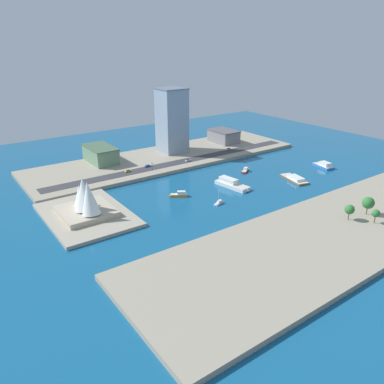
# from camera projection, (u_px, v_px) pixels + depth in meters

# --- Properties ---
(ground_plane) EXTENTS (440.00, 440.00, 0.00)m
(ground_plane) POSITION_uv_depth(u_px,v_px,m) (231.00, 188.00, 265.29)
(ground_plane) COLOR #145684
(quay_west) EXTENTS (70.00, 240.00, 2.72)m
(quay_west) POSITION_uv_depth(u_px,v_px,m) (333.00, 232.00, 201.60)
(quay_west) COLOR #9E937F
(quay_west) RESTS_ON ground_plane
(quay_east) EXTENTS (70.00, 240.00, 2.72)m
(quay_east) POSITION_uv_depth(u_px,v_px,m) (168.00, 158.00, 327.94)
(quay_east) COLOR #9E937F
(quay_east) RESTS_ON ground_plane
(peninsula_point) EXTENTS (64.26, 45.39, 2.00)m
(peninsula_point) POSITION_uv_depth(u_px,v_px,m) (87.00, 215.00, 222.47)
(peninsula_point) COLOR #A89E89
(peninsula_point) RESTS_ON ground_plane
(road_strip) EXTENTS (11.22, 228.00, 0.15)m
(road_strip) POSITION_uv_depth(u_px,v_px,m) (180.00, 162.00, 312.57)
(road_strip) COLOR #38383D
(road_strip) RESTS_ON quay_east
(water_taxi_orange) EXTENTS (9.32, 11.64, 3.78)m
(water_taxi_orange) POSITION_uv_depth(u_px,v_px,m) (179.00, 194.00, 250.52)
(water_taxi_orange) COLOR orange
(water_taxi_orange) RESTS_ON ground_plane
(tugboat_red) EXTENTS (8.21, 10.78, 3.27)m
(tugboat_red) POSITION_uv_depth(u_px,v_px,m) (245.00, 170.00, 296.97)
(tugboat_red) COLOR red
(tugboat_red) RESTS_ON ground_plane
(barge_flat_brown) EXTENTS (26.05, 14.63, 3.34)m
(barge_flat_brown) POSITION_uv_depth(u_px,v_px,m) (295.00, 179.00, 279.28)
(barge_flat_brown) COLOR brown
(barge_flat_brown) RESTS_ON ground_plane
(catamaran_blue) EXTENTS (19.15, 10.90, 4.83)m
(catamaran_blue) POSITION_uv_depth(u_px,v_px,m) (324.00, 165.00, 307.10)
(catamaran_blue) COLOR blue
(catamaran_blue) RESTS_ON ground_plane
(ferry_white_commuter) EXTENTS (28.69, 12.33, 5.78)m
(ferry_white_commuter) POSITION_uv_depth(u_px,v_px,m) (231.00, 184.00, 266.94)
(ferry_white_commuter) COLOR silver
(ferry_white_commuter) RESTS_ON ground_plane
(sailboat_small_white) EXTENTS (4.80, 8.46, 10.13)m
(sailboat_small_white) POSITION_uv_depth(u_px,v_px,m) (219.00, 203.00, 239.27)
(sailboat_small_white) COLOR white
(sailboat_small_white) RESTS_ON ground_plane
(warehouse_low_gray) EXTENTS (29.10, 20.09, 11.96)m
(warehouse_low_gray) POSITION_uv_depth(u_px,v_px,m) (224.00, 136.00, 370.87)
(warehouse_low_gray) COLOR gray
(warehouse_low_gray) RESTS_ON quay_east
(tower_tall_glass) EXTENTS (22.47, 23.13, 55.89)m
(tower_tall_glass) POSITION_uv_depth(u_px,v_px,m) (172.00, 121.00, 331.99)
(tower_tall_glass) COLOR #8C9EB2
(tower_tall_glass) RESTS_ON quay_east
(terminal_long_green) EXTENTS (35.25, 19.47, 13.02)m
(terminal_long_green) POSITION_uv_depth(u_px,v_px,m) (101.00, 154.00, 310.54)
(terminal_long_green) COLOR slate
(terminal_long_green) RESTS_ON quay_east
(hatchback_blue) EXTENTS (1.89, 4.91, 1.56)m
(hatchback_blue) POSITION_uv_depth(u_px,v_px,m) (148.00, 166.00, 299.78)
(hatchback_blue) COLOR black
(hatchback_blue) RESTS_ON road_strip
(van_white) EXTENTS (1.98, 4.65, 1.51)m
(van_white) POSITION_uv_depth(u_px,v_px,m) (188.00, 160.00, 313.51)
(van_white) COLOR black
(van_white) RESTS_ON road_strip
(taxi_yellow_cab) EXTENTS (2.10, 4.95, 1.44)m
(taxi_yellow_cab) POSITION_uv_depth(u_px,v_px,m) (128.00, 171.00, 288.45)
(taxi_yellow_cab) COLOR black
(taxi_yellow_cab) RESTS_ON road_strip
(sedan_silver) EXTENTS (2.07, 5.18, 1.50)m
(sedan_silver) POSITION_uv_depth(u_px,v_px,m) (228.00, 149.00, 345.67)
(sedan_silver) COLOR black
(sedan_silver) RESTS_ON road_strip
(traffic_light_waterfront) EXTENTS (0.36, 0.36, 6.50)m
(traffic_light_waterfront) POSITION_uv_depth(u_px,v_px,m) (152.00, 166.00, 289.65)
(traffic_light_waterfront) COLOR black
(traffic_light_waterfront) RESTS_ON quay_east
(opera_landmark) EXTENTS (31.58, 29.68, 22.75)m
(opera_landmark) POSITION_uv_depth(u_px,v_px,m) (86.00, 200.00, 218.00)
(opera_landmark) COLOR #BCAD93
(opera_landmark) RESTS_ON peninsula_point
(park_tree_cluster) EXTENTS (15.80, 21.29, 10.67)m
(park_tree_cluster) POSITION_uv_depth(u_px,v_px,m) (364.00, 206.00, 213.50)
(park_tree_cluster) COLOR brown
(park_tree_cluster) RESTS_ON quay_west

